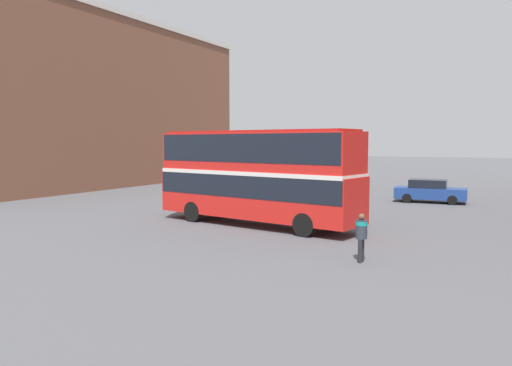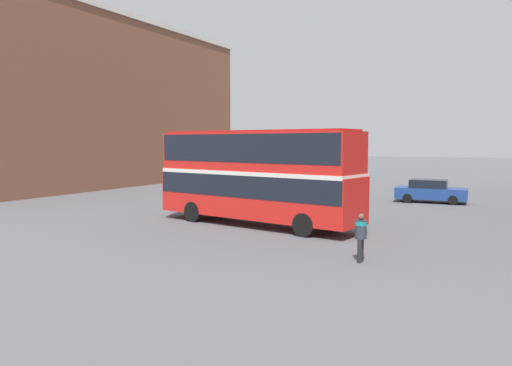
# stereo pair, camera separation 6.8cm
# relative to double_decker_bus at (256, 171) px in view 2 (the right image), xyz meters

# --- Properties ---
(ground_plane) EXTENTS (240.00, 240.00, 0.00)m
(ground_plane) POSITION_rel_double_decker_bus_xyz_m (1.41, 0.55, -2.70)
(ground_plane) COLOR #5B5B60
(building_row_left) EXTENTS (10.48, 34.63, 15.78)m
(building_row_left) POSITION_rel_double_decker_bus_xyz_m (-25.07, 13.96, 5.20)
(building_row_left) COLOR brown
(building_row_left) RESTS_ON ground_plane
(double_decker_bus) EXTENTS (11.20, 4.30, 4.71)m
(double_decker_bus) POSITION_rel_double_decker_bus_xyz_m (0.00, 0.00, 0.00)
(double_decker_bus) COLOR red
(double_decker_bus) RESTS_ON ground_plane
(pedestrian_foreground) EXTENTS (0.43, 0.43, 1.69)m
(pedestrian_foreground) POSITION_rel_double_decker_bus_xyz_m (6.75, -5.04, -1.66)
(pedestrian_foreground) COLOR #232328
(pedestrian_foreground) RESTS_ON ground_plane
(parked_car_kerb_near) EXTENTS (4.76, 2.14, 1.58)m
(parked_car_kerb_near) POSITION_rel_double_decker_bus_xyz_m (6.19, 13.84, -1.91)
(parked_car_kerb_near) COLOR navy
(parked_car_kerb_near) RESTS_ON ground_plane
(parked_car_kerb_far) EXTENTS (4.34, 2.18, 1.44)m
(parked_car_kerb_far) POSITION_rel_double_decker_bus_xyz_m (-8.29, 12.62, -1.97)
(parked_car_kerb_far) COLOR black
(parked_car_kerb_far) RESTS_ON ground_plane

